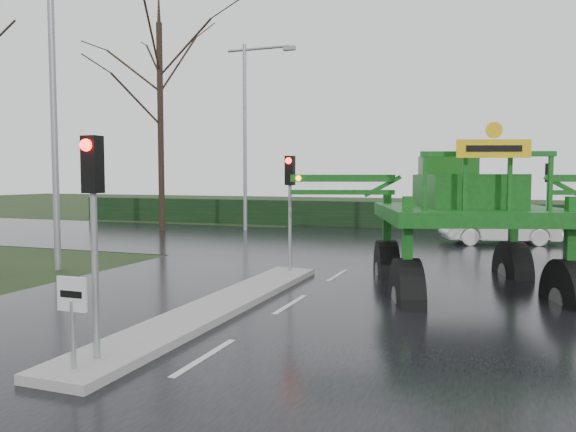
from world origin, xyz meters
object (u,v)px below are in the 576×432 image
(traffic_signal_near, at_px, (93,199))
(traffic_signal_far, at_px, (548,184))
(white_sedan, at_px, (499,244))
(keep_left_sign, at_px, (72,307))
(crop_sprayer, at_px, (406,197))
(street_light_left_near, at_px, (61,76))
(traffic_signal_mid, at_px, (290,188))
(street_light_left_far, at_px, (250,120))

(traffic_signal_near, relative_size, traffic_signal_far, 1.00)
(traffic_signal_far, distance_m, white_sedan, 3.85)
(keep_left_sign, height_order, traffic_signal_near, traffic_signal_near)
(keep_left_sign, distance_m, crop_sprayer, 8.02)
(street_light_left_near, bearing_deg, keep_left_sign, -47.41)
(street_light_left_near, height_order, crop_sprayer, street_light_left_near)
(traffic_signal_far, relative_size, street_light_left_near, 0.35)
(keep_left_sign, height_order, traffic_signal_far, traffic_signal_far)
(traffic_signal_far, xyz_separation_m, street_light_left_near, (-14.69, -14.01, 3.40))
(traffic_signal_mid, distance_m, crop_sprayer, 4.16)
(traffic_signal_mid, bearing_deg, keep_left_sign, -90.00)
(keep_left_sign, bearing_deg, traffic_signal_mid, 90.00)
(traffic_signal_far, relative_size, white_sedan, 0.73)
(keep_left_sign, relative_size, street_light_left_near, 0.14)
(traffic_signal_mid, distance_m, white_sedan, 12.26)
(traffic_signal_near, xyz_separation_m, white_sedan, (5.80, 18.99, -2.59))
(crop_sprayer, bearing_deg, street_light_left_far, 108.34)
(keep_left_sign, distance_m, white_sedan, 20.35)
(traffic_signal_mid, distance_m, traffic_signal_far, 14.75)
(traffic_signal_near, xyz_separation_m, street_light_left_far, (-6.89, 21.01, 3.40))
(keep_left_sign, xyz_separation_m, crop_sprayer, (3.65, 7.01, 1.39))
(traffic_signal_near, height_order, street_light_left_far, street_light_left_far)
(traffic_signal_near, bearing_deg, white_sedan, 73.01)
(keep_left_sign, bearing_deg, street_light_left_near, 132.59)
(street_light_left_near, bearing_deg, crop_sprayer, -2.69)
(street_light_left_near, xyz_separation_m, white_sedan, (12.70, 11.98, -5.99))
(traffic_signal_far, bearing_deg, traffic_signal_near, 69.64)
(crop_sprayer, bearing_deg, traffic_signal_mid, 133.75)
(traffic_signal_near, bearing_deg, traffic_signal_far, 69.64)
(white_sedan, bearing_deg, crop_sprayer, 152.10)
(crop_sprayer, bearing_deg, street_light_left_near, 159.62)
(traffic_signal_far, xyz_separation_m, street_light_left_far, (-14.69, -0.01, 3.40))
(traffic_signal_far, distance_m, street_light_left_near, 20.58)
(traffic_signal_mid, height_order, crop_sprayer, crop_sprayer)
(street_light_left_far, bearing_deg, crop_sprayer, -53.97)
(traffic_signal_near, distance_m, street_light_left_near, 10.40)
(street_light_left_far, distance_m, white_sedan, 14.18)
(white_sedan, bearing_deg, traffic_signal_far, -62.67)
(traffic_signal_mid, height_order, traffic_signal_far, same)
(keep_left_sign, relative_size, traffic_signal_near, 0.38)
(keep_left_sign, relative_size, traffic_signal_far, 0.38)
(traffic_signal_far, bearing_deg, white_sedan, 45.44)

